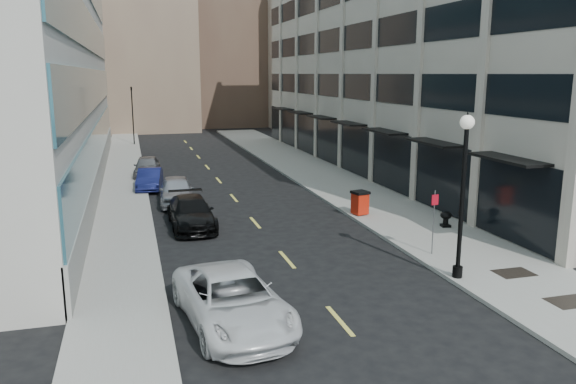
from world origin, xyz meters
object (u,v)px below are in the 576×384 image
trash_bin (360,202)px  lamppost (463,182)px  car_white_van (233,300)px  car_silver_sedan (177,191)px  car_black_pickup (191,213)px  car_grey_sedan (147,167)px  traffic_signal (131,90)px  car_blue_sedan (150,179)px  sign_post (434,214)px  urn_planter (446,217)px

trash_bin → lamppost: size_ratio=0.21×
car_white_van → car_silver_sedan: bearing=84.2°
car_black_pickup → car_grey_sedan: 14.85m
traffic_signal → lamppost: size_ratio=1.16×
car_blue_sedan → sign_post: size_ratio=1.56×
car_black_pickup → car_grey_sedan: (-1.60, 14.77, 0.03)m
car_black_pickup → car_silver_sedan: bearing=92.2°
lamppost → sign_post: (0.50, 2.66, -1.84)m
car_blue_sedan → sign_post: 20.43m
trash_bin → car_white_van: bearing=-142.0°
trash_bin → urn_planter: 4.55m
car_silver_sedan → lamppost: size_ratio=0.79×
car_white_van → car_grey_sedan: (-1.60, 26.18, -0.04)m
lamppost → urn_planter: bearing=62.3°
car_white_van → car_blue_sedan: bearing=87.5°
car_black_pickup → urn_planter: bearing=-18.5°
car_black_pickup → sign_post: bearing=-39.8°
car_grey_sedan → lamppost: lamppost is taller
car_white_van → car_grey_sedan: bearing=86.7°
car_grey_sedan → sign_post: bearing=-59.1°
sign_post → car_grey_sedan: bearing=111.3°
car_silver_sedan → trash_bin: bearing=-29.2°
sign_post → urn_planter: bearing=47.7°
sign_post → trash_bin: bearing=88.1°
car_silver_sedan → trash_bin: (9.00, -5.70, 0.02)m
sign_post → car_white_van: bearing=-160.1°
trash_bin → lamppost: bearing=-104.7°
car_grey_sedan → urn_planter: (13.40, -18.54, -0.15)m
traffic_signal → car_blue_sedan: 24.46m
car_blue_sedan → lamppost: lamppost is taller
car_silver_sedan → car_blue_sedan: (-1.33, 4.81, -0.12)m
lamppost → urn_planter: lamppost is taller
urn_planter → sign_post: bearing=-127.9°
traffic_signal → trash_bin: (11.03, -34.43, -4.89)m
car_silver_sedan → traffic_signal: bearing=97.1°
car_white_van → urn_planter: (11.80, 7.63, -0.19)m
car_black_pickup → car_blue_sedan: size_ratio=1.22×
car_grey_sedan → urn_planter: size_ratio=5.88×
car_white_van → lamppost: size_ratio=0.96×
car_white_van → car_black_pickup: 11.41m
car_silver_sedan → lamppost: 17.86m
traffic_signal → car_silver_sedan: bearing=-86.0°
car_black_pickup → car_blue_sedan: (-1.60, 10.08, -0.05)m
trash_bin → urn_planter: trash_bin is taller
car_grey_sedan → lamppost: size_ratio=0.75×
car_grey_sedan → sign_post: (10.63, -22.10, 1.08)m
car_silver_sedan → trash_bin: size_ratio=3.75×
traffic_signal → car_blue_sedan: bearing=-88.3°
car_blue_sedan → car_white_van: bearing=-78.8°
car_black_pickup → car_grey_sedan: size_ratio=1.14×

